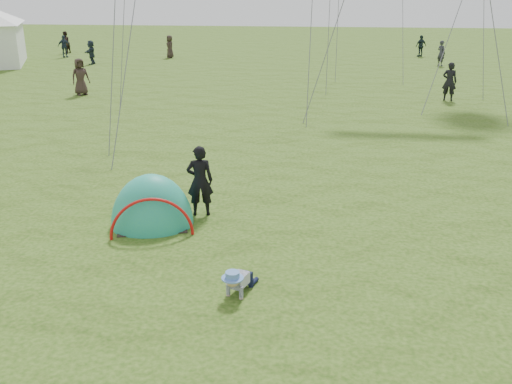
# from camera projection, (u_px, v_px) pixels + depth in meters

# --- Properties ---
(ground) EXTENTS (140.00, 140.00, 0.00)m
(ground) POSITION_uv_depth(u_px,v_px,m) (193.00, 289.00, 10.14)
(ground) COLOR #20430C
(crawling_toddler) EXTENTS (0.68, 0.81, 0.53)m
(crawling_toddler) POSITION_uv_depth(u_px,v_px,m) (238.00, 280.00, 9.89)
(crawling_toddler) COLOR black
(crawling_toddler) RESTS_ON ground
(popup_tent) EXTENTS (2.18, 1.96, 2.37)m
(popup_tent) POSITION_uv_depth(u_px,v_px,m) (153.00, 225.00, 12.86)
(popup_tent) COLOR teal
(popup_tent) RESTS_ON ground
(standing_adult) EXTENTS (0.68, 0.52, 1.68)m
(standing_adult) POSITION_uv_depth(u_px,v_px,m) (200.00, 181.00, 13.16)
(standing_adult) COLOR black
(standing_adult) RESTS_ON ground
(crowd_person_0) EXTENTS (0.69, 0.73, 1.67)m
(crowd_person_0) POSITION_uv_depth(u_px,v_px,m) (441.00, 53.00, 38.14)
(crowd_person_0) COLOR #2D2C37
(crowd_person_0) RESTS_ON ground
(crowd_person_2) EXTENTS (1.00, 0.80, 1.59)m
(crowd_person_2) POSITION_uv_depth(u_px,v_px,m) (421.00, 46.00, 43.18)
(crowd_person_2) COLOR #19252B
(crowd_person_2) RESTS_ON ground
(crowd_person_4) EXTENTS (1.02, 1.01, 1.78)m
(crowd_person_4) POSITION_uv_depth(u_px,v_px,m) (80.00, 77.00, 27.90)
(crowd_person_4) COLOR #332522
(crowd_person_4) RESTS_ON ground
(crowd_person_7) EXTENTS (0.83, 0.96, 1.70)m
(crowd_person_7) POSITION_uv_depth(u_px,v_px,m) (65.00, 42.00, 45.29)
(crowd_person_7) COLOR black
(crowd_person_7) RESTS_ON ground
(crowd_person_8) EXTENTS (0.96, 0.94, 1.62)m
(crowd_person_8) POSITION_uv_depth(u_px,v_px,m) (64.00, 46.00, 42.73)
(crowd_person_8) COLOR #263446
(crowd_person_8) RESTS_ON ground
(crowd_person_10) EXTENTS (0.84, 0.96, 1.65)m
(crowd_person_10) POSITION_uv_depth(u_px,v_px,m) (170.00, 47.00, 42.44)
(crowd_person_10) COLOR #2F2520
(crowd_person_10) RESTS_ON ground
(crowd_person_11) EXTENTS (0.58, 1.52, 1.60)m
(crowd_person_11) POSITION_uv_depth(u_px,v_px,m) (91.00, 52.00, 38.96)
(crowd_person_11) COLOR #232D39
(crowd_person_11) RESTS_ON ground
(crowd_person_12) EXTENTS (0.74, 0.59, 1.78)m
(crowd_person_12) POSITION_uv_depth(u_px,v_px,m) (449.00, 82.00, 26.50)
(crowd_person_12) COLOR black
(crowd_person_12) RESTS_ON ground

